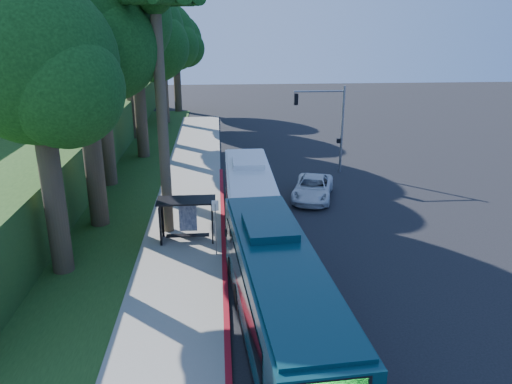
{
  "coord_description": "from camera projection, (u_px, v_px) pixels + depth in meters",
  "views": [
    {
      "loc": [
        -5.14,
        -28.92,
        11.86
      ],
      "look_at": [
        -2.84,
        1.0,
        1.5
      ],
      "focal_mm": 35.0,
      "sensor_mm": 36.0,
      "label": 1
    }
  ],
  "objects": [
    {
      "name": "tree_0",
      "position": [
        81.0,
        33.0,
        26.93
      ],
      "size": [
        8.4,
        8.0,
        15.7
      ],
      "color": "#382B1E",
      "rests_on": "ground"
    },
    {
      "name": "sidewalk",
      "position": [
        186.0,
        221.0,
        30.95
      ],
      "size": [
        4.5,
        70.0,
        0.12
      ],
      "primitive_type": "cube",
      "color": "gray",
      "rests_on": "ground"
    },
    {
      "name": "teal_bus",
      "position": [
        279.0,
        293.0,
        19.14
      ],
      "size": [
        3.86,
        13.6,
        4.0
      ],
      "rotation": [
        0.0,
        0.0,
        0.07
      ],
      "color": "#0A2F38",
      "rests_on": "ground"
    },
    {
      "name": "tree_1",
      "position": [
        94.0,
        7.0,
        33.9
      ],
      "size": [
        10.5,
        10.0,
        18.26
      ],
      "color": "#382B1E",
      "rests_on": "ground"
    },
    {
      "name": "red_curb",
      "position": [
        224.0,
        247.0,
        27.35
      ],
      "size": [
        0.25,
        30.0,
        0.13
      ],
      "primitive_type": "cube",
      "color": "maroon",
      "rests_on": "ground"
    },
    {
      "name": "tree_3",
      "position": [
        127.0,
        19.0,
        49.19
      ],
      "size": [
        10.08,
        9.6,
        17.28
      ],
      "color": "#382B1E",
      "rests_on": "ground"
    },
    {
      "name": "traffic_signal_pole",
      "position": [
        330.0,
        119.0,
        39.76
      ],
      "size": [
        4.1,
        0.3,
        7.0
      ],
      "color": "gray",
      "rests_on": "ground"
    },
    {
      "name": "tree_6",
      "position": [
        38.0,
        72.0,
        21.73
      ],
      "size": [
        7.56,
        7.2,
        13.74
      ],
      "color": "#382B1E",
      "rests_on": "ground"
    },
    {
      "name": "bus_shelter",
      "position": [
        182.0,
        211.0,
        27.69
      ],
      "size": [
        3.2,
        1.51,
        2.55
      ],
      "color": "black",
      "rests_on": "ground"
    },
    {
      "name": "tree_2",
      "position": [
        136.0,
        37.0,
        42.28
      ],
      "size": [
        8.82,
        8.4,
        15.12
      ],
      "color": "#382B1E",
      "rests_on": "ground"
    },
    {
      "name": "grass_verge",
      "position": [
        109.0,
        197.0,
        35.26
      ],
      "size": [
        8.0,
        70.0,
        0.06
      ],
      "primitive_type": "cube",
      "color": "#234719",
      "rests_on": "ground"
    },
    {
      "name": "tree_5",
      "position": [
        176.0,
        43.0,
        65.5
      ],
      "size": [
        7.35,
        7.0,
        12.86
      ],
      "color": "#382B1E",
      "rests_on": "ground"
    },
    {
      "name": "tree_4",
      "position": [
        162.0,
        40.0,
        57.64
      ],
      "size": [
        8.4,
        8.0,
        14.14
      ],
      "color": "#382B1E",
      "rests_on": "ground"
    },
    {
      "name": "palm_tree",
      "position": [
        155.0,
        10.0,
        25.45
      ],
      "size": [
        4.2,
        4.2,
        14.4
      ],
      "color": "#4C3F2D",
      "rests_on": "ground"
    },
    {
      "name": "ground",
      "position": [
        302.0,
        218.0,
        31.5
      ],
      "size": [
        140.0,
        140.0,
        0.0
      ],
      "primitive_type": "plane",
      "color": "black",
      "rests_on": "ground"
    },
    {
      "name": "pickup",
      "position": [
        313.0,
        188.0,
        34.82
      ],
      "size": [
        3.97,
        6.01,
        1.53
      ],
      "primitive_type": "imported",
      "rotation": [
        0.0,
        0.0,
        -0.28
      ],
      "color": "silver",
      "rests_on": "ground"
    },
    {
      "name": "stop_sign_pole",
      "position": [
        216.0,
        220.0,
        25.72
      ],
      "size": [
        0.35,
        0.06,
        3.17
      ],
      "color": "gray",
      "rests_on": "ground"
    },
    {
      "name": "white_bus",
      "position": [
        250.0,
        200.0,
        29.34
      ],
      "size": [
        2.75,
        12.64,
        3.77
      ],
      "rotation": [
        0.0,
        0.0,
        -0.0
      ],
      "color": "silver",
      "rests_on": "ground"
    }
  ]
}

